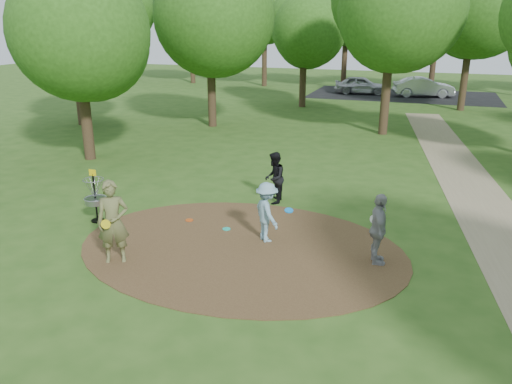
% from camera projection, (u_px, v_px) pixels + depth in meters
% --- Properties ---
extents(ground, '(100.00, 100.00, 0.00)m').
position_uv_depth(ground, '(240.00, 247.00, 12.63)').
color(ground, '#2D5119').
rests_on(ground, ground).
extents(dirt_clearing, '(8.40, 8.40, 0.02)m').
position_uv_depth(dirt_clearing, '(240.00, 247.00, 12.62)').
color(dirt_clearing, '#47301C').
rests_on(dirt_clearing, ground).
extents(parking_lot, '(14.00, 8.00, 0.01)m').
position_uv_depth(parking_lot, '(402.00, 95.00, 38.79)').
color(parking_lot, black).
rests_on(parking_lot, ground).
extents(player_observer_with_disc, '(0.87, 0.78, 2.01)m').
position_uv_depth(player_observer_with_disc, '(113.00, 222.00, 11.58)').
color(player_observer_with_disc, brown).
rests_on(player_observer_with_disc, ground).
extents(player_throwing_with_disc, '(1.29, 1.15, 1.58)m').
position_uv_depth(player_throwing_with_disc, '(267.00, 212.00, 12.77)').
color(player_throwing_with_disc, '#7DA8BA').
rests_on(player_throwing_with_disc, ground).
extents(player_walking_with_disc, '(0.72, 0.87, 1.63)m').
position_uv_depth(player_walking_with_disc, '(274.00, 178.00, 15.51)').
color(player_walking_with_disc, black).
rests_on(player_walking_with_disc, ground).
extents(player_waiting_with_disc, '(0.63, 1.08, 1.73)m').
position_uv_depth(player_waiting_with_disc, '(378.00, 229.00, 11.53)').
color(player_waiting_with_disc, gray).
rests_on(player_waiting_with_disc, ground).
extents(disc_ground_cyan, '(0.22, 0.22, 0.02)m').
position_uv_depth(disc_ground_cyan, '(226.00, 229.00, 13.69)').
color(disc_ground_cyan, '#18C1A8').
rests_on(disc_ground_cyan, dirt_clearing).
extents(disc_ground_red, '(0.22, 0.22, 0.02)m').
position_uv_depth(disc_ground_red, '(189.00, 220.00, 14.29)').
color(disc_ground_red, '#C84814').
rests_on(disc_ground_red, dirt_clearing).
extents(car_left, '(4.26, 2.18, 1.39)m').
position_uv_depth(car_left, '(361.00, 85.00, 39.20)').
color(car_left, '#A3A5AA').
rests_on(car_left, ground).
extents(car_right, '(4.67, 2.50, 1.46)m').
position_uv_depth(car_right, '(424.00, 87.00, 37.65)').
color(car_right, '#AEB1B6').
rests_on(car_right, ground).
extents(disc_golf_basket, '(0.63, 0.63, 1.54)m').
position_uv_depth(disc_golf_basket, '(95.00, 192.00, 14.02)').
color(disc_golf_basket, black).
rests_on(disc_golf_basket, ground).
extents(tree_ring, '(37.57, 45.32, 9.10)m').
position_uv_depth(tree_ring, '(390.00, 26.00, 18.61)').
color(tree_ring, '#332316').
rests_on(tree_ring, ground).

